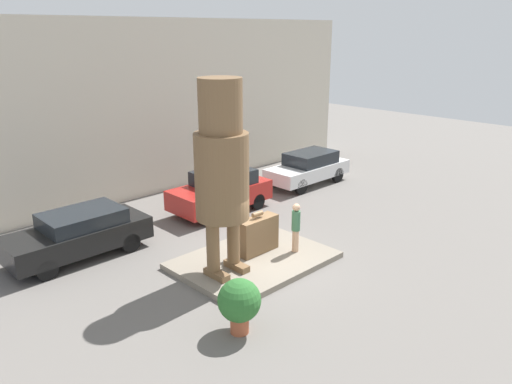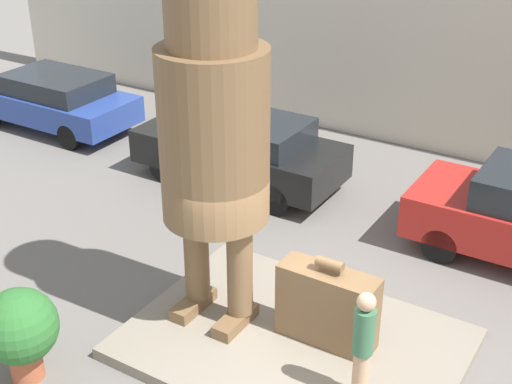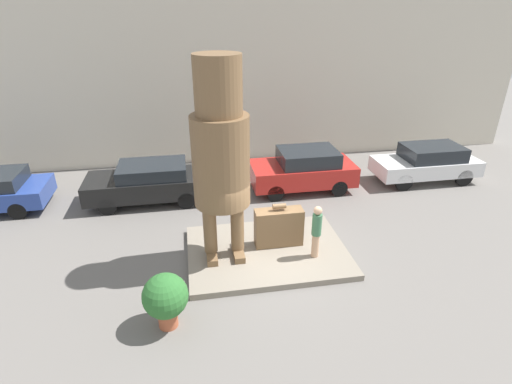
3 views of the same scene
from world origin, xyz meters
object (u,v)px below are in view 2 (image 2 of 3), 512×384
object	(u,v)px
statue_figure	(213,111)
planter_pot	(20,329)
giant_suitcase	(327,306)
parked_car_blue	(53,99)
parked_car_black	(241,148)
tourist	(363,342)

from	to	relation	value
statue_figure	planter_pot	bearing A→B (deg)	-123.28
statue_figure	giant_suitcase	size ratio (longest dim) A/B	3.90
parked_car_blue	parked_car_black	world-z (taller)	parked_car_black
tourist	planter_pot	size ratio (longest dim) A/B	1.16
giant_suitcase	parked_car_blue	distance (m)	10.74
giant_suitcase	planter_pot	bearing A→B (deg)	-140.30
tourist	parked_car_blue	xyz separation A→B (m)	(-10.75, 5.10, -0.31)
giant_suitcase	tourist	xyz separation A→B (m)	(0.90, -0.83, 0.30)
tourist	planter_pot	world-z (taller)	tourist
planter_pot	parked_car_blue	bearing A→B (deg)	133.38
statue_figure	tourist	world-z (taller)	statue_figure
statue_figure	parked_car_black	size ratio (longest dim) A/B	1.26
tourist	planter_pot	xyz separation A→B (m)	(-4.16, -1.88, -0.25)
giant_suitcase	tourist	size ratio (longest dim) A/B	0.89
parked_car_black	planter_pot	xyz separation A→B (m)	(0.80, -6.73, 0.02)
giant_suitcase	parked_car_blue	xyz separation A→B (m)	(-9.85, 4.27, -0.01)
statue_figure	parked_car_black	xyz separation A→B (m)	(-2.38, 4.32, -2.67)
parked_car_blue	tourist	bearing A→B (deg)	154.62
tourist	planter_pot	bearing A→B (deg)	-155.68
statue_figure	parked_car_blue	distance (m)	9.75
statue_figure	parked_car_black	distance (m)	5.60
parked_car_blue	planter_pot	xyz separation A→B (m)	(6.59, -6.98, 0.07)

